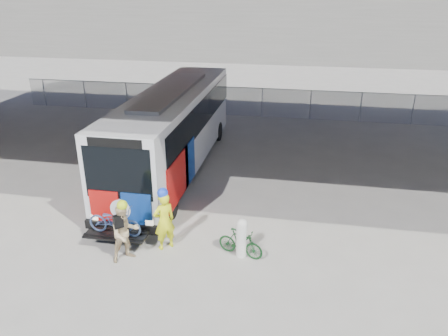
% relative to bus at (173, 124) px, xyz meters
% --- Properties ---
extents(ground, '(160.00, 160.00, 0.00)m').
position_rel_bus_xyz_m(ground, '(2.00, -2.87, -2.11)').
color(ground, '#9E9991').
rests_on(ground, ground).
extents(bus, '(2.67, 12.94, 3.69)m').
position_rel_bus_xyz_m(bus, '(0.00, 0.00, 0.00)').
color(bus, silver).
rests_on(bus, ground).
extents(overpass, '(40.00, 16.00, 7.95)m').
position_rel_bus_xyz_m(overpass, '(2.00, 1.13, 4.44)').
color(overpass, '#605E59').
rests_on(overpass, ground).
extents(chainlink_fence, '(30.00, 0.06, 30.00)m').
position_rel_bus_xyz_m(chainlink_fence, '(2.00, 9.13, -0.68)').
color(chainlink_fence, gray).
rests_on(chainlink_fence, ground).
extents(brick_buildings, '(54.00, 22.00, 12.00)m').
position_rel_bus_xyz_m(brick_buildings, '(3.23, 45.36, 3.31)').
color(brick_buildings, brown).
rests_on(brick_buildings, ground).
extents(bollard, '(0.34, 0.34, 1.29)m').
position_rel_bus_xyz_m(bollard, '(4.01, -6.32, -1.42)').
color(bollard, white).
rests_on(bollard, ground).
extents(cyclist_hivis, '(0.83, 0.82, 2.12)m').
position_rel_bus_xyz_m(cyclist_hivis, '(1.55, -6.32, -1.09)').
color(cyclist_hivis, '#F4FF1A').
rests_on(cyclist_hivis, ground).
extents(cyclist_tan, '(1.13, 1.12, 2.02)m').
position_rel_bus_xyz_m(cyclist_tan, '(0.58, -7.14, -1.15)').
color(cyclist_tan, '#CEB484').
rests_on(cyclist_tan, ground).
extents(bike_parked, '(1.55, 0.85, 0.90)m').
position_rel_bus_xyz_m(bike_parked, '(3.98, -6.32, -1.66)').
color(bike_parked, '#16441D').
rests_on(bike_parked, ground).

